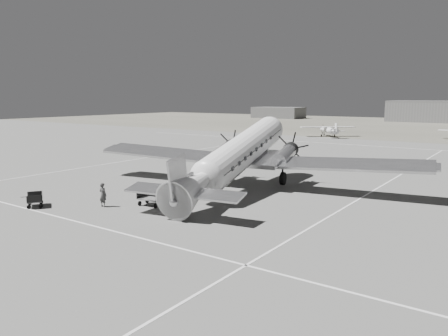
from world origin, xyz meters
TOP-DOWN VIEW (x-y plane):
  - ground at (0.00, 0.00)m, footprint 260.00×260.00m
  - taxi_line_near at (0.00, -14.00)m, footprint 60.00×0.15m
  - taxi_line_right at (12.00, 0.00)m, footprint 0.15×80.00m
  - taxi_line_left at (-18.00, 10.00)m, footprint 0.15×60.00m
  - taxi_line_horizon at (0.00, 40.00)m, footprint 90.00×0.15m
  - grass_infield at (0.00, 95.00)m, footprint 260.00×90.00m
  - shed_secondary at (-55.00, 115.00)m, footprint 18.00×10.00m
  - dc3_airliner at (2.71, -0.53)m, footprint 33.49×25.99m
  - light_plane_left at (-10.22, 51.84)m, footprint 14.06×13.82m
  - baggage_cart_near at (0.35, -8.32)m, footprint 2.01×1.51m
  - baggage_cart_far at (-6.27, -13.29)m, footprint 2.09×1.95m
  - ground_crew at (-2.22, -10.52)m, footprint 0.66×0.45m
  - ramp_agent at (0.88, -6.60)m, footprint 0.63×0.80m
  - passenger at (0.70, -5.16)m, footprint 0.47×0.72m

SIDE VIEW (x-z plane):
  - ground at x=0.00m, z-range 0.00..0.00m
  - grass_infield at x=0.00m, z-range 0.00..0.01m
  - taxi_line_near at x=0.00m, z-range 0.00..0.01m
  - taxi_line_right at x=12.00m, z-range 0.00..0.01m
  - taxi_line_left at x=-18.00m, z-range 0.00..0.01m
  - taxi_line_horizon at x=0.00m, z-range 0.00..0.01m
  - baggage_cart_far at x=-6.27m, z-range 0.00..0.97m
  - baggage_cart_near at x=0.35m, z-range 0.00..1.07m
  - passenger at x=0.70m, z-range 0.00..1.47m
  - ramp_agent at x=0.88m, z-range 0.00..1.60m
  - ground_crew at x=-2.22m, z-range 0.00..1.74m
  - light_plane_left at x=-10.22m, z-range 0.00..2.27m
  - shed_secondary at x=-55.00m, z-range 0.00..4.00m
  - dc3_airliner at x=2.71m, z-range 0.00..5.77m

